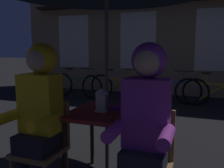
# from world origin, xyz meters

# --- Properties ---
(cafe_table) EXTENTS (0.72, 0.72, 0.74)m
(cafe_table) POSITION_xyz_m (0.00, 0.00, 0.64)
(cafe_table) COLOR maroon
(cafe_table) RESTS_ON ground_plane
(lantern) EXTENTS (0.11, 0.11, 0.23)m
(lantern) POSITION_xyz_m (-0.05, -0.02, 0.86)
(lantern) COLOR white
(lantern) RESTS_ON cafe_table
(chair_left) EXTENTS (0.40, 0.40, 0.87)m
(chair_left) POSITION_xyz_m (-0.48, -0.37, 0.49)
(chair_left) COLOR olive
(chair_left) RESTS_ON ground_plane
(chair_right) EXTENTS (0.40, 0.40, 0.87)m
(chair_right) POSITION_xyz_m (0.48, -0.37, 0.49)
(chair_right) COLOR olive
(chair_right) RESTS_ON ground_plane
(person_left_hooded) EXTENTS (0.45, 0.56, 1.40)m
(person_left_hooded) POSITION_xyz_m (-0.48, -0.43, 0.85)
(person_left_hooded) COLOR black
(person_left_hooded) RESTS_ON ground_plane
(person_right_hooded) EXTENTS (0.45, 0.56, 1.40)m
(person_right_hooded) POSITION_xyz_m (0.48, -0.43, 0.85)
(person_right_hooded) COLOR black
(person_right_hooded) RESTS_ON ground_plane
(bicycle_nearest) EXTENTS (1.66, 0.36, 0.84)m
(bicycle_nearest) POSITION_xyz_m (-2.41, 3.84, 0.35)
(bicycle_nearest) COLOR black
(bicycle_nearest) RESTS_ON ground_plane
(bicycle_second) EXTENTS (1.68, 0.13, 0.84)m
(bicycle_second) POSITION_xyz_m (-1.23, 4.01, 0.35)
(bicycle_second) COLOR black
(bicycle_second) RESTS_ON ground_plane
(bicycle_third) EXTENTS (1.66, 0.33, 0.84)m
(bicycle_third) POSITION_xyz_m (0.08, 3.86, 0.35)
(bicycle_third) COLOR black
(bicycle_third) RESTS_ON ground_plane
(bicycle_fourth) EXTENTS (1.65, 0.43, 0.84)m
(bicycle_fourth) POSITION_xyz_m (1.25, 3.81, 0.35)
(bicycle_fourth) COLOR black
(bicycle_fourth) RESTS_ON ground_plane
(book) EXTENTS (0.22, 0.18, 0.02)m
(book) POSITION_xyz_m (0.09, 0.13, 0.75)
(book) COLOR #661E7A
(book) RESTS_ON cafe_table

